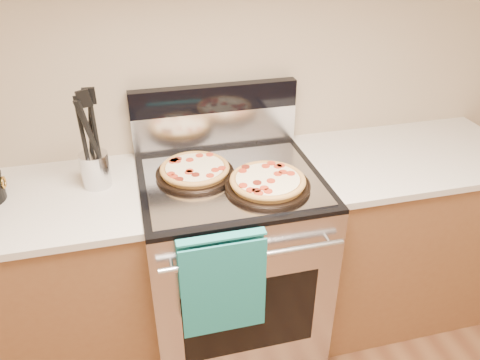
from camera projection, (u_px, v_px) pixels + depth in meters
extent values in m
plane|color=tan|center=(211.00, 53.00, 2.03)|extent=(4.00, 0.00, 4.00)
cube|color=#B7B7BC|center=(232.00, 264.00, 2.20)|extent=(0.76, 0.68, 0.90)
cube|color=black|center=(250.00, 316.00, 1.92)|extent=(0.56, 0.01, 0.40)
cube|color=black|center=(231.00, 180.00, 1.97)|extent=(0.76, 0.68, 0.02)
cube|color=silver|center=(215.00, 129.00, 2.17)|extent=(0.76, 0.06, 0.18)
cube|color=black|center=(214.00, 98.00, 2.10)|extent=(0.76, 0.06, 0.12)
cylinder|color=silver|center=(254.00, 256.00, 1.71)|extent=(0.70, 0.03, 0.03)
cube|color=gray|center=(232.00, 181.00, 1.93)|extent=(0.70, 0.55, 0.01)
cube|color=brown|center=(35.00, 294.00, 2.05)|extent=(1.00, 0.62, 0.88)
cube|color=beige|center=(8.00, 208.00, 1.81)|extent=(1.02, 0.64, 0.03)
cube|color=brown|center=(396.00, 234.00, 2.42)|extent=(1.00, 0.62, 0.88)
cube|color=beige|center=(412.00, 156.00, 2.18)|extent=(1.02, 0.64, 0.03)
cylinder|color=silver|center=(96.00, 170.00, 1.90)|extent=(0.14, 0.14, 0.14)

